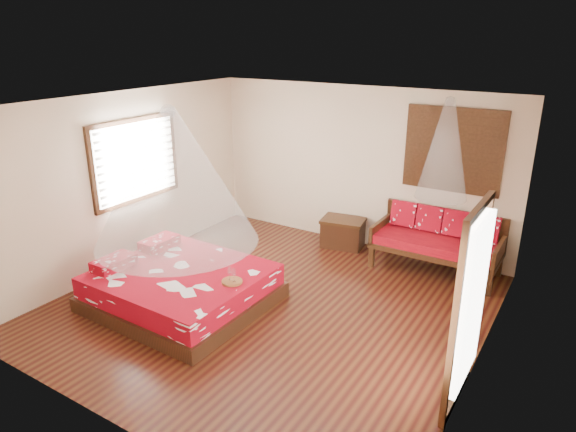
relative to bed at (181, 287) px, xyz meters
The scene contains 10 objects.
room 1.72m from the bed, 28.40° to the left, with size 5.54×5.54×2.84m.
bed is the anchor object (origin of this frame).
daybed 4.06m from the bed, 47.71° to the left, with size 1.96×0.87×0.98m.
storage_chest 3.23m from the bed, 71.43° to the left, with size 0.83×0.67×0.51m.
shutter_panel 4.61m from the bed, 50.65° to the left, with size 1.52×0.06×1.32m.
window_left 2.29m from the bed, 152.89° to the left, with size 0.10×1.74×1.34m.
glazed_door 3.93m from the bed, ahead, with size 0.08×1.02×2.16m.
wine_tray 0.90m from the bed, ahead, with size 0.28×0.28×0.22m.
mosquito_net_main 1.60m from the bed, ahead, with size 2.18×2.18×1.80m, color white.
mosquito_net_daybed 4.32m from the bed, 46.35° to the left, with size 0.77×0.77×1.50m, color white.
Camera 1 is at (3.57, -5.28, 3.65)m, focal length 32.00 mm.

